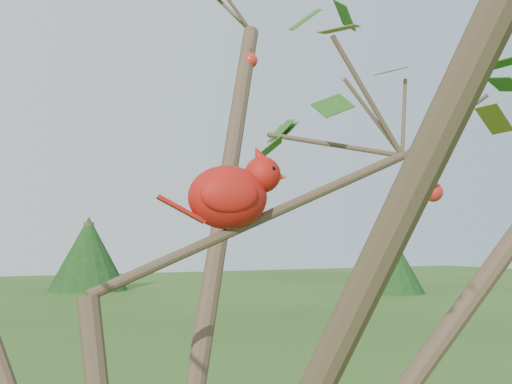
# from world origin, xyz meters

# --- Properties ---
(crabapple_tree) EXTENTS (2.35, 2.05, 2.95)m
(crabapple_tree) POSITION_xyz_m (0.03, -0.02, 2.12)
(crabapple_tree) COLOR #402E22
(crabapple_tree) RESTS_ON ground
(cardinal) EXTENTS (0.23, 0.14, 0.16)m
(cardinal) POSITION_xyz_m (0.19, 0.08, 2.12)
(cardinal) COLOR red
(cardinal) RESTS_ON ground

